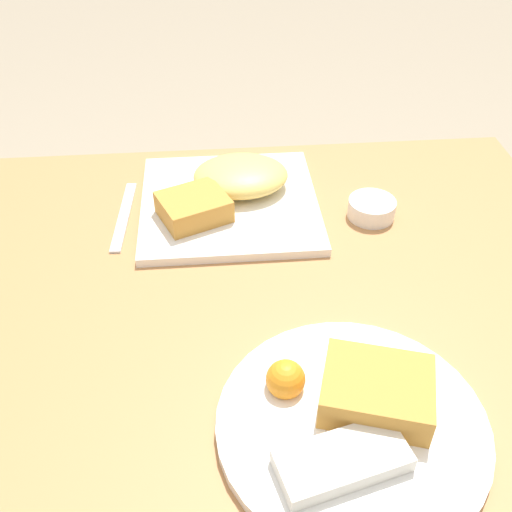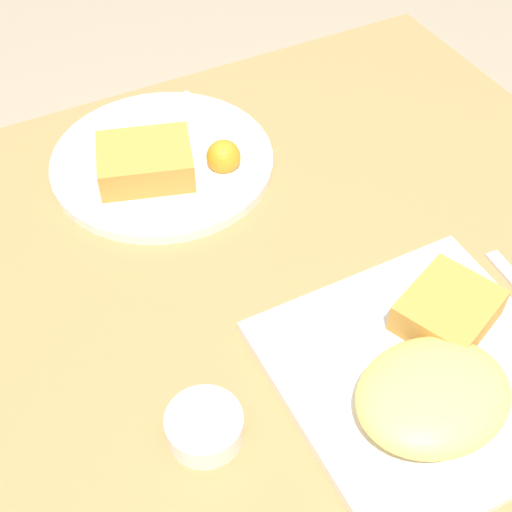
{
  "view_description": "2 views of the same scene",
  "coord_description": "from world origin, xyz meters",
  "px_view_note": "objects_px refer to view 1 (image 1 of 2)",
  "views": [
    {
      "loc": [
        0.08,
        0.58,
        1.27
      ],
      "look_at": [
        0.03,
        -0.03,
        0.76
      ],
      "focal_mm": 42.0,
      "sensor_mm": 36.0,
      "label": 1
    },
    {
      "loc": [
        -0.27,
        -0.48,
        1.33
      ],
      "look_at": [
        -0.03,
        -0.0,
        0.74
      ],
      "focal_mm": 50.0,
      "sensor_mm": 36.0,
      "label": 2
    }
  ],
  "objects_px": {
    "sauce_ramekin": "(372,208)",
    "butter_knife": "(124,216)",
    "plate_square_near": "(229,193)",
    "plate_oval_far": "(354,417)"
  },
  "relations": [
    {
      "from": "plate_square_near",
      "to": "butter_knife",
      "type": "bearing_deg",
      "value": 7.13
    },
    {
      "from": "sauce_ramekin",
      "to": "butter_knife",
      "type": "relative_size",
      "value": 0.4
    },
    {
      "from": "plate_oval_far",
      "to": "sauce_ramekin",
      "type": "height_order",
      "value": "plate_oval_far"
    },
    {
      "from": "plate_square_near",
      "to": "butter_knife",
      "type": "relative_size",
      "value": 1.53
    },
    {
      "from": "plate_square_near",
      "to": "plate_oval_far",
      "type": "distance_m",
      "value": 0.44
    },
    {
      "from": "plate_oval_far",
      "to": "butter_knife",
      "type": "relative_size",
      "value": 1.59
    },
    {
      "from": "sauce_ramekin",
      "to": "butter_knife",
      "type": "xyz_separation_m",
      "value": [
        0.38,
        -0.03,
        -0.01
      ]
    },
    {
      "from": "plate_square_near",
      "to": "plate_oval_far",
      "type": "xyz_separation_m",
      "value": [
        -0.11,
        0.43,
        -0.01
      ]
    },
    {
      "from": "plate_square_near",
      "to": "sauce_ramekin",
      "type": "distance_m",
      "value": 0.22
    },
    {
      "from": "plate_square_near",
      "to": "sauce_ramekin",
      "type": "relative_size",
      "value": 3.79
    }
  ]
}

